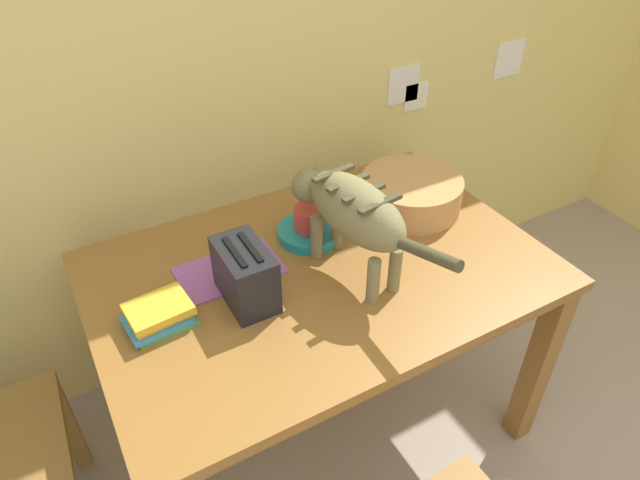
# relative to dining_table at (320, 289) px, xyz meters

# --- Properties ---
(wall_rear) EXTENTS (4.93, 0.11, 2.50)m
(wall_rear) POSITION_rel_dining_table_xyz_m (-0.03, 0.61, 0.59)
(wall_rear) COLOR #EBD677
(wall_rear) RESTS_ON ground_plane
(dining_table) EXTENTS (1.32, 0.89, 0.75)m
(dining_table) POSITION_rel_dining_table_xyz_m (0.00, 0.00, 0.00)
(dining_table) COLOR olive
(dining_table) RESTS_ON ground_plane
(cat) EXTENTS (0.19, 0.63, 0.31)m
(cat) POSITION_rel_dining_table_xyz_m (0.07, -0.05, 0.30)
(cat) COLOR olive
(cat) RESTS_ON dining_table
(saucer_bowl) EXTENTS (0.20, 0.20, 0.03)m
(saucer_bowl) POSITION_rel_dining_table_xyz_m (0.04, 0.15, 0.11)
(saucer_bowl) COLOR teal
(saucer_bowl) RESTS_ON dining_table
(coffee_mug) EXTENTS (0.13, 0.10, 0.08)m
(coffee_mug) POSITION_rel_dining_table_xyz_m (0.05, 0.15, 0.16)
(coffee_mug) COLOR #CC3C34
(coffee_mug) RESTS_ON saucer_bowl
(magazine) EXTENTS (0.30, 0.19, 0.01)m
(magazine) POSITION_rel_dining_table_xyz_m (-0.24, 0.11, 0.09)
(magazine) COLOR #A056AA
(magazine) RESTS_ON dining_table
(book_stack) EXTENTS (0.18, 0.15, 0.07)m
(book_stack) POSITION_rel_dining_table_xyz_m (-0.48, 0.00, 0.12)
(book_stack) COLOR #4D9450
(book_stack) RESTS_ON dining_table
(wicker_basket) EXTENTS (0.34, 0.34, 0.11)m
(wicker_basket) POSITION_rel_dining_table_xyz_m (0.42, 0.13, 0.15)
(wicker_basket) COLOR tan
(wicker_basket) RESTS_ON dining_table
(toaster) EXTENTS (0.12, 0.20, 0.18)m
(toaster) POSITION_rel_dining_table_xyz_m (-0.24, -0.02, 0.17)
(toaster) COLOR black
(toaster) RESTS_ON dining_table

